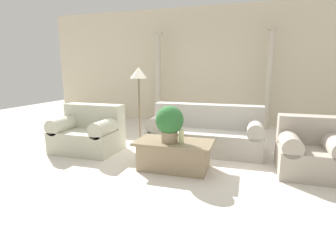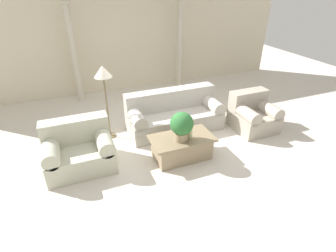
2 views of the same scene
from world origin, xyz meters
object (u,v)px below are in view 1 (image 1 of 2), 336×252
Objects in this scene: loveseat at (89,132)px; potted_plant at (170,122)px; sofa_long at (205,133)px; coffee_table at (174,155)px; armchair at (309,150)px; floor_lamp at (139,78)px.

loveseat is 2.12× the size of potted_plant.
sofa_long reaches higher than coffee_table.
loveseat is (-2.08, -0.65, 0.01)m from sofa_long.
loveseat is 3.70m from armchair.
floor_lamp is at bearing 164.89° from armchair.
potted_plant reaches higher than sofa_long.
armchair is at bearing -15.11° from floor_lamp.
floor_lamp reaches higher than potted_plant.
armchair is at bearing 12.79° from coffee_table.
coffee_table is 1.97m from armchair.
loveseat is 0.74× the size of floor_lamp.
floor_lamp is at bearing 128.41° from potted_plant.
loveseat reaches higher than coffee_table.
floor_lamp is (-1.40, 0.16, 0.98)m from sofa_long.
coffee_table is 1.34× the size of armchair.
coffee_table is 0.53m from potted_plant.
coffee_table is (-0.29, -1.09, -0.12)m from sofa_long.
sofa_long is 1.28m from potted_plant.
armchair is (1.92, 0.44, 0.13)m from coffee_table.
loveseat is 1.43m from floor_lamp.
coffee_table is at bearing 56.74° from potted_plant.
coffee_table is at bearing -167.21° from armchair.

